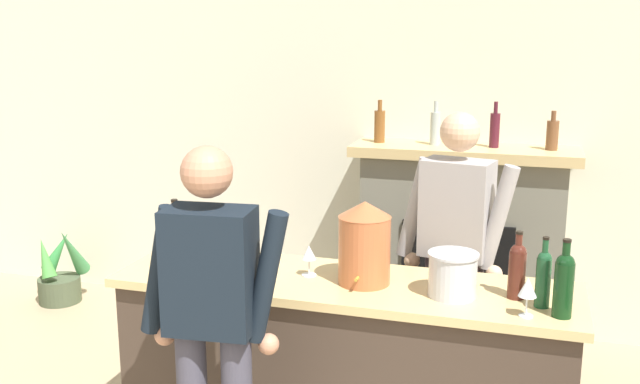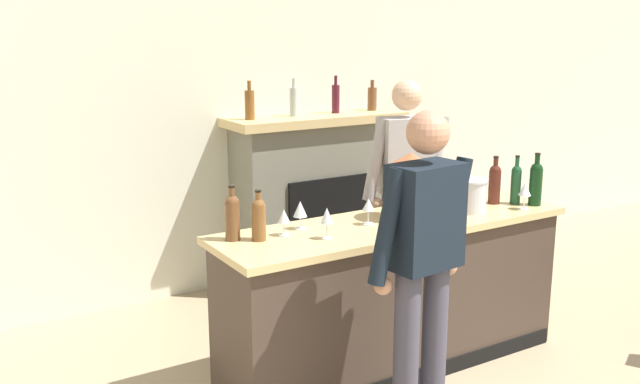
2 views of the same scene
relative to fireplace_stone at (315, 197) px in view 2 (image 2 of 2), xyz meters
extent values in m
cube|color=silver|center=(-0.60, 0.26, 0.67)|extent=(12.00, 0.07, 2.75)
cube|color=#3F3228|center=(-0.41, -1.62, -0.26)|extent=(2.22, 0.57, 0.90)
cube|color=#D4B676|center=(-0.41, -1.62, 0.22)|extent=(2.29, 0.64, 0.04)
cube|color=black|center=(-0.41, -1.91, -0.66)|extent=(2.18, 0.01, 0.10)
cube|color=slate|center=(0.00, 0.01, -0.05)|extent=(1.35, 0.44, 1.32)
cube|color=black|center=(0.00, -0.23, -0.22)|extent=(0.74, 0.02, 0.85)
cube|color=#D4B676|center=(0.00, -0.01, 0.65)|extent=(1.51, 0.52, 0.07)
cylinder|color=brown|center=(-0.59, -0.01, 0.80)|extent=(0.08, 0.08, 0.22)
cylinder|color=brown|center=(-0.59, -0.01, 0.94)|extent=(0.03, 0.03, 0.07)
cylinder|color=#ACB8B4|center=(-0.20, -0.01, 0.80)|extent=(0.07, 0.07, 0.22)
cylinder|color=#ACB8B4|center=(-0.20, -0.01, 0.95)|extent=(0.03, 0.03, 0.07)
cylinder|color=#4D1826|center=(0.19, -0.01, 0.80)|extent=(0.07, 0.07, 0.23)
cylinder|color=#4D1826|center=(0.19, -0.01, 0.95)|extent=(0.03, 0.03, 0.08)
cylinder|color=brown|center=(0.56, -0.01, 0.78)|extent=(0.08, 0.08, 0.19)
cylinder|color=brown|center=(0.56, -0.01, 0.91)|extent=(0.03, 0.03, 0.06)
cylinder|color=#3F3E4B|center=(-0.68, -2.33, -0.24)|extent=(0.13, 0.13, 0.93)
cylinder|color=#3F3E4B|center=(-0.88, -2.35, -0.24)|extent=(0.13, 0.13, 0.93)
cube|color=black|center=(-0.78, -2.34, 0.49)|extent=(0.38, 0.25, 0.52)
cylinder|color=black|center=(-0.56, -2.29, 0.47)|extent=(0.20, 0.08, 0.57)
sphere|color=tan|center=(-0.56, -2.27, 0.17)|extent=(0.09, 0.09, 0.09)
cylinder|color=black|center=(-1.02, -2.34, 0.47)|extent=(0.20, 0.08, 0.57)
sphere|color=tan|center=(-1.02, -2.32, 0.17)|extent=(0.09, 0.09, 0.09)
sphere|color=tan|center=(-0.78, -2.34, 0.90)|extent=(0.21, 0.21, 0.21)
cylinder|color=#403743|center=(-0.03, -1.07, -0.23)|extent=(0.13, 0.13, 0.96)
cube|color=black|center=(-0.04, -1.14, -0.67)|extent=(0.15, 0.26, 0.07)
cylinder|color=#403743|center=(0.17, -1.11, -0.23)|extent=(0.13, 0.13, 0.96)
cube|color=black|center=(0.15, -1.18, -0.67)|extent=(0.15, 0.26, 0.07)
cube|color=#A19D9D|center=(0.07, -1.09, 0.51)|extent=(0.40, 0.29, 0.53)
cylinder|color=#A19D9D|center=(-0.16, -1.06, 0.50)|extent=(0.20, 0.08, 0.57)
sphere|color=#DDAF8A|center=(-0.16, -1.08, 0.20)|extent=(0.09, 0.09, 0.09)
cylinder|color=#A19D9D|center=(0.29, -1.16, 0.50)|extent=(0.20, 0.08, 0.57)
sphere|color=#DDAF8A|center=(0.29, -1.18, 0.20)|extent=(0.09, 0.09, 0.09)
sphere|color=#DDAF8A|center=(0.07, -1.09, 0.93)|extent=(0.21, 0.21, 0.21)
cylinder|color=#BA6339|center=(-0.31, -1.63, 0.41)|extent=(0.25, 0.25, 0.33)
cone|color=#BA6339|center=(-0.31, -1.63, 0.61)|extent=(0.26, 0.26, 0.08)
cylinder|color=#B29333|center=(-0.31, -1.77, 0.31)|extent=(0.02, 0.04, 0.02)
cylinder|color=silver|center=(0.12, -1.68, 0.34)|extent=(0.22, 0.22, 0.20)
cylinder|color=silver|center=(0.12, -1.68, 0.44)|extent=(0.24, 0.24, 0.01)
cylinder|color=brown|center=(-1.41, -1.46, 0.34)|extent=(0.08, 0.08, 0.21)
sphere|color=brown|center=(-1.41, -1.46, 0.45)|extent=(0.08, 0.08, 0.08)
cylinder|color=brown|center=(-1.41, -1.46, 0.49)|extent=(0.03, 0.03, 0.08)
cylinder|color=black|center=(-1.41, -1.46, 0.54)|extent=(0.04, 0.04, 0.01)
cylinder|color=#194727|center=(0.52, -1.70, 0.35)|extent=(0.07, 0.07, 0.23)
sphere|color=#194727|center=(0.52, -1.70, 0.46)|extent=(0.06, 0.06, 0.06)
cylinder|color=#194727|center=(0.52, -1.70, 0.51)|extent=(0.03, 0.03, 0.09)
cylinder|color=black|center=(0.52, -1.70, 0.56)|extent=(0.03, 0.03, 0.01)
cylinder|color=black|center=(0.61, -1.79, 0.36)|extent=(0.08, 0.08, 0.24)
sphere|color=black|center=(0.61, -1.79, 0.48)|extent=(0.08, 0.08, 0.08)
cylinder|color=black|center=(0.61, -1.79, 0.53)|extent=(0.03, 0.03, 0.09)
cylinder|color=black|center=(0.61, -1.79, 0.58)|extent=(0.04, 0.04, 0.01)
cylinder|color=brown|center=(-1.29, -1.54, 0.34)|extent=(0.08, 0.08, 0.20)
sphere|color=brown|center=(-1.29, -1.54, 0.43)|extent=(0.08, 0.08, 0.08)
cylinder|color=brown|center=(-1.29, -1.54, 0.47)|extent=(0.03, 0.03, 0.08)
cylinder|color=black|center=(-1.29, -1.54, 0.52)|extent=(0.04, 0.04, 0.01)
cylinder|color=#4C2017|center=(0.41, -1.62, 0.35)|extent=(0.08, 0.08, 0.22)
sphere|color=#4C2017|center=(0.41, -1.62, 0.46)|extent=(0.08, 0.08, 0.08)
cylinder|color=#4C2017|center=(0.41, -1.62, 0.50)|extent=(0.03, 0.03, 0.09)
cylinder|color=black|center=(0.41, -1.62, 0.55)|extent=(0.03, 0.03, 0.01)
cylinder|color=silver|center=(0.46, -1.83, 0.24)|extent=(0.06, 0.06, 0.01)
cylinder|color=silver|center=(0.46, -1.83, 0.29)|extent=(0.01, 0.01, 0.09)
cone|color=silver|center=(0.46, -1.83, 0.37)|extent=(0.08, 0.08, 0.08)
cylinder|color=silver|center=(-0.60, -1.60, 0.24)|extent=(0.08, 0.08, 0.01)
cylinder|color=silver|center=(-0.60, -1.60, 0.28)|extent=(0.01, 0.01, 0.08)
cone|color=silver|center=(-0.60, -1.60, 0.36)|extent=(0.07, 0.07, 0.07)
cylinder|color=silver|center=(-1.13, -1.54, 0.24)|extent=(0.07, 0.07, 0.01)
cylinder|color=silver|center=(-1.13, -1.54, 0.28)|extent=(0.01, 0.01, 0.07)
cone|color=silver|center=(-1.13, -1.54, 0.35)|extent=(0.07, 0.07, 0.08)
cylinder|color=silver|center=(-0.99, -1.47, 0.24)|extent=(0.07, 0.07, 0.01)
cylinder|color=silver|center=(-0.99, -1.47, 0.28)|extent=(0.01, 0.01, 0.07)
cone|color=silver|center=(-0.99, -1.47, 0.36)|extent=(0.08, 0.08, 0.09)
cylinder|color=silver|center=(-0.96, -1.72, 0.24)|extent=(0.06, 0.06, 0.01)
cylinder|color=silver|center=(-0.96, -1.72, 0.29)|extent=(0.01, 0.01, 0.08)
cone|color=silver|center=(-0.96, -1.72, 0.37)|extent=(0.07, 0.07, 0.09)
camera|label=1|loc=(0.44, -4.85, 1.43)|focal=40.00mm
camera|label=2|loc=(-2.97, -4.92, 1.40)|focal=40.00mm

